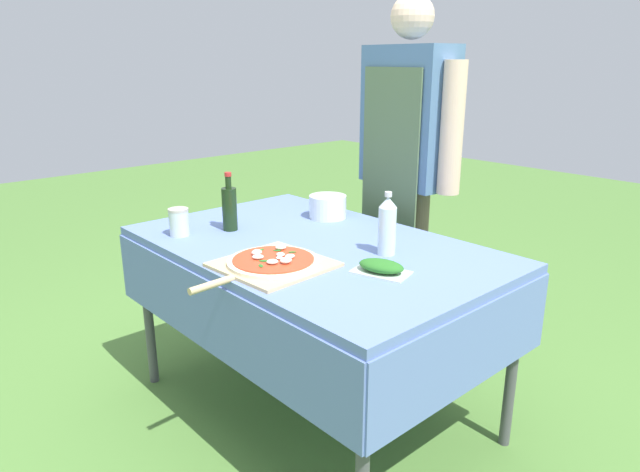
{
  "coord_description": "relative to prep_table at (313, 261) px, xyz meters",
  "views": [
    {
      "loc": [
        1.6,
        -1.4,
        1.44
      ],
      "look_at": [
        0.04,
        0.0,
        0.79
      ],
      "focal_mm": 32.0,
      "sensor_mm": 36.0,
      "label": 1
    }
  ],
  "objects": [
    {
      "name": "mixing_tub",
      "position": [
        -0.24,
        0.3,
        0.12
      ],
      "size": [
        0.17,
        0.17,
        0.1
      ],
      "primitive_type": "cylinder",
      "color": "silver",
      "rests_on": "prep_table"
    },
    {
      "name": "pizza_on_peel",
      "position": [
        0.1,
        -0.28,
        0.09
      ],
      "size": [
        0.37,
        0.53,
        0.05
      ],
      "rotation": [
        0.0,
        0.0,
        0.06
      ],
      "color": "#D1B27F",
      "rests_on": "prep_table"
    },
    {
      "name": "water_bottle",
      "position": [
        0.28,
        0.12,
        0.18
      ],
      "size": [
        0.07,
        0.07,
        0.24
      ],
      "color": "silver",
      "rests_on": "prep_table"
    },
    {
      "name": "person_cook",
      "position": [
        -0.15,
        0.72,
        0.34
      ],
      "size": [
        0.64,
        0.26,
        1.72
      ],
      "rotation": [
        0.0,
        0.0,
        3.03
      ],
      "color": "#70604C",
      "rests_on": "ground"
    },
    {
      "name": "prep_table",
      "position": [
        0.0,
        0.0,
        0.0
      ],
      "size": [
        1.48,
        0.95,
        0.75
      ],
      "color": "#607AB7",
      "rests_on": "ground"
    },
    {
      "name": "sauce_jar",
      "position": [
        -0.45,
        -0.34,
        0.12
      ],
      "size": [
        0.08,
        0.08,
        0.11
      ],
      "color": "silver",
      "rests_on": "prep_table"
    },
    {
      "name": "herb_container",
      "position": [
        0.4,
        -0.04,
        0.1
      ],
      "size": [
        0.21,
        0.16,
        0.05
      ],
      "rotation": [
        0.0,
        0.0,
        0.29
      ],
      "color": "silver",
      "rests_on": "prep_table"
    },
    {
      "name": "oil_bottle",
      "position": [
        -0.37,
        -0.14,
        0.17
      ],
      "size": [
        0.06,
        0.06,
        0.25
      ],
      "color": "black",
      "rests_on": "prep_table"
    },
    {
      "name": "ground_plane",
      "position": [
        0.0,
        0.0,
        -0.68
      ],
      "size": [
        12.0,
        12.0,
        0.0
      ],
      "primitive_type": "plane",
      "color": "#517F38"
    }
  ]
}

